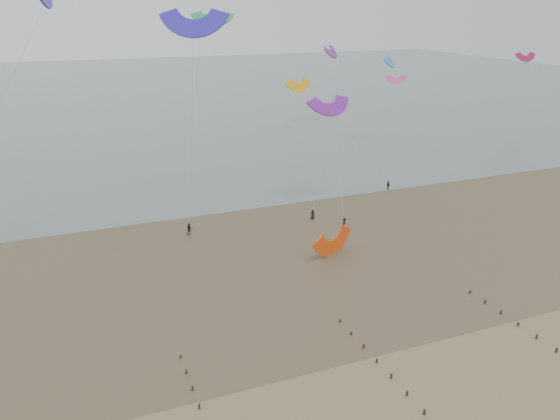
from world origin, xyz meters
The scene contains 5 objects.
ground centered at (0.00, 0.00, 0.00)m, with size 500.00×500.00×0.00m, color brown.
sea_and_shore centered at (-4.08, 34.40, 0.01)m, with size 500.00×665.00×0.03m.
kitesurfers centered at (19.69, 44.42, 0.88)m, with size 142.51×20.19×1.90m.
grounded_kite centered at (11.40, 28.53, 0.00)m, with size 6.94×3.63×5.29m, color #E8460E, non-canonical shape.
kites_airborne centered at (-12.38, 88.00, 20.46)m, with size 243.17×126.12×42.34m.
Camera 1 is at (-21.61, -34.57, 33.34)m, focal length 35.00 mm.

